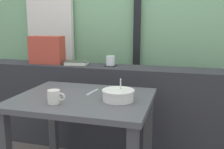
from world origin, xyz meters
TOP-DOWN VIEW (x-y plane):
  - outdoor_backdrop at (0.00, 1.21)m, footprint 4.80×0.08m
  - curtain_left_panel at (-0.83, 1.11)m, footprint 0.56×0.06m
  - window_divider_post at (0.18, 1.14)m, footprint 0.07×0.05m
  - dark_console_ledge at (0.00, 0.55)m, footprint 2.80×0.30m
  - breakfast_table at (0.04, -0.10)m, footprint 0.90×0.71m
  - coaster_square at (0.04, 0.57)m, footprint 0.10×0.10m
  - juice_glass at (0.04, 0.57)m, footprint 0.08×0.08m
  - closed_book at (-0.28, 0.54)m, footprint 0.23×0.16m
  - throw_pillow at (-0.58, 0.55)m, footprint 0.32×0.15m
  - soup_bowl at (0.29, -0.12)m, footprint 0.21×0.21m
  - fork_utensil at (0.07, 0.02)m, footprint 0.04×0.17m
  - ceramic_mug at (-0.07, -0.28)m, footprint 0.11×0.08m

SIDE VIEW (x-z plane):
  - dark_console_ledge at x=0.00m, z-range 0.00..0.78m
  - breakfast_table at x=0.04m, z-range 0.22..0.90m
  - fork_utensil at x=0.07m, z-range 0.68..0.69m
  - soup_bowl at x=0.29m, z-range 0.64..0.79m
  - ceramic_mug at x=-0.07m, z-range 0.68..0.77m
  - coaster_square at x=0.04m, z-range 0.78..0.79m
  - closed_book at x=-0.28m, z-range 0.78..0.82m
  - juice_glass at x=0.04m, z-range 0.78..0.87m
  - throw_pillow at x=-0.58m, z-range 0.78..1.04m
  - curtain_left_panel at x=-0.83m, z-range 0.00..2.50m
  - window_divider_post at x=0.18m, z-range 0.00..2.60m
  - outdoor_backdrop at x=0.00m, z-range 0.00..2.80m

